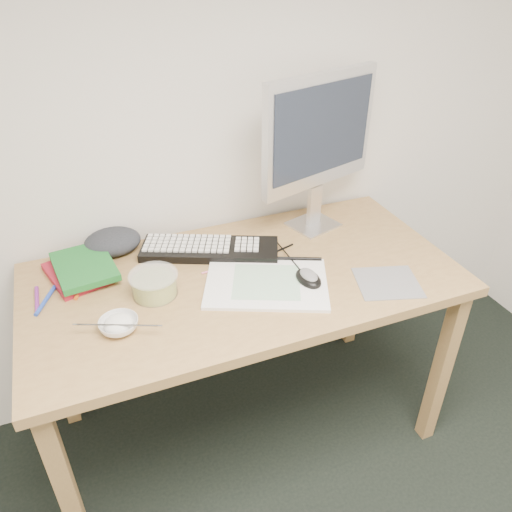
{
  "coord_description": "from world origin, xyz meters",
  "views": [
    {
      "loc": [
        -0.22,
        0.18,
        1.69
      ],
      "look_at": [
        0.27,
        1.41,
        0.83
      ],
      "focal_mm": 35.0,
      "sensor_mm": 36.0,
      "label": 1
    }
  ],
  "objects_px": {
    "keyboard": "(210,249)",
    "rice_bowl": "(119,325)",
    "sketchpad": "(266,283)",
    "desk": "(244,295)",
    "monitor": "(319,136)"
  },
  "relations": [
    {
      "from": "sketchpad",
      "to": "keyboard",
      "type": "height_order",
      "value": "keyboard"
    },
    {
      "from": "desk",
      "to": "rice_bowl",
      "type": "xyz_separation_m",
      "value": [
        -0.42,
        -0.12,
        0.1
      ]
    },
    {
      "from": "monitor",
      "to": "rice_bowl",
      "type": "relative_size",
      "value": 5.12
    },
    {
      "from": "sketchpad",
      "to": "keyboard",
      "type": "xyz_separation_m",
      "value": [
        -0.11,
        0.25,
        0.01
      ]
    },
    {
      "from": "rice_bowl",
      "to": "monitor",
      "type": "bearing_deg",
      "value": 23.14
    },
    {
      "from": "sketchpad",
      "to": "keyboard",
      "type": "bearing_deg",
      "value": 137.89
    },
    {
      "from": "keyboard",
      "to": "monitor",
      "type": "relative_size",
      "value": 0.84
    },
    {
      "from": "desk",
      "to": "keyboard",
      "type": "distance_m",
      "value": 0.21
    },
    {
      "from": "keyboard",
      "to": "monitor",
      "type": "bearing_deg",
      "value": 29.17
    },
    {
      "from": "keyboard",
      "to": "rice_bowl",
      "type": "bearing_deg",
      "value": -117.03
    },
    {
      "from": "sketchpad",
      "to": "monitor",
      "type": "height_order",
      "value": "monitor"
    },
    {
      "from": "desk",
      "to": "rice_bowl",
      "type": "bearing_deg",
      "value": -163.94
    },
    {
      "from": "desk",
      "to": "keyboard",
      "type": "height_order",
      "value": "keyboard"
    },
    {
      "from": "sketchpad",
      "to": "keyboard",
      "type": "relative_size",
      "value": 0.81
    },
    {
      "from": "keyboard",
      "to": "rice_bowl",
      "type": "height_order",
      "value": "rice_bowl"
    }
  ]
}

